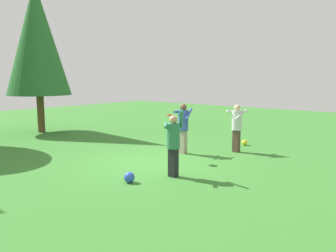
{
  "coord_description": "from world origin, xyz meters",
  "views": [
    {
      "loc": [
        -7.49,
        -6.95,
        2.59
      ],
      "look_at": [
        0.79,
        -0.07,
        1.05
      ],
      "focal_mm": 36.38,
      "sensor_mm": 36.0,
      "label": 1
    }
  ],
  "objects_px": {
    "ball_blue": "(129,177)",
    "person_bystander": "(237,124)",
    "ball_yellow": "(245,142)",
    "tree_center": "(37,39)",
    "person_thrower": "(173,141)",
    "frisbee": "(171,115)",
    "person_catcher": "(183,124)"
  },
  "relations": [
    {
      "from": "person_thrower",
      "to": "tree_center",
      "type": "bearing_deg",
      "value": 38.47
    },
    {
      "from": "ball_blue",
      "to": "person_bystander",
      "type": "bearing_deg",
      "value": -3.8
    },
    {
      "from": "ball_yellow",
      "to": "ball_blue",
      "type": "bearing_deg",
      "value": -179.99
    },
    {
      "from": "person_thrower",
      "to": "ball_blue",
      "type": "relative_size",
      "value": 6.57
    },
    {
      "from": "person_thrower",
      "to": "ball_blue",
      "type": "xyz_separation_m",
      "value": [
        -1.1,
        0.51,
        -0.83
      ]
    },
    {
      "from": "person_bystander",
      "to": "frisbee",
      "type": "relative_size",
      "value": 5.64
    },
    {
      "from": "frisbee",
      "to": "ball_yellow",
      "type": "height_order",
      "value": "frisbee"
    },
    {
      "from": "ball_blue",
      "to": "frisbee",
      "type": "bearing_deg",
      "value": 15.31
    },
    {
      "from": "ball_yellow",
      "to": "tree_center",
      "type": "xyz_separation_m",
      "value": [
        -3.3,
        8.95,
        4.23
      ]
    },
    {
      "from": "tree_center",
      "to": "frisbee",
      "type": "bearing_deg",
      "value": -92.59
    },
    {
      "from": "person_catcher",
      "to": "tree_center",
      "type": "distance_m",
      "value": 8.68
    },
    {
      "from": "frisbee",
      "to": "tree_center",
      "type": "bearing_deg",
      "value": 87.41
    },
    {
      "from": "ball_yellow",
      "to": "person_thrower",
      "type": "bearing_deg",
      "value": -174.2
    },
    {
      "from": "ball_yellow",
      "to": "ball_blue",
      "type": "relative_size",
      "value": 0.79
    },
    {
      "from": "ball_yellow",
      "to": "tree_center",
      "type": "bearing_deg",
      "value": 110.22
    },
    {
      "from": "person_catcher",
      "to": "tree_center",
      "type": "bearing_deg",
      "value": -101.29
    },
    {
      "from": "ball_yellow",
      "to": "tree_center",
      "type": "height_order",
      "value": "tree_center"
    },
    {
      "from": "person_thrower",
      "to": "tree_center",
      "type": "distance_m",
      "value": 10.19
    },
    {
      "from": "person_thrower",
      "to": "tree_center",
      "type": "height_order",
      "value": "tree_center"
    },
    {
      "from": "ball_blue",
      "to": "tree_center",
      "type": "xyz_separation_m",
      "value": [
        2.83,
        8.95,
        4.2
      ]
    },
    {
      "from": "person_catcher",
      "to": "frisbee",
      "type": "bearing_deg",
      "value": 0.0
    },
    {
      "from": "person_thrower",
      "to": "frisbee",
      "type": "xyz_separation_m",
      "value": [
        1.35,
        1.18,
        0.46
      ]
    },
    {
      "from": "ball_blue",
      "to": "tree_center",
      "type": "height_order",
      "value": "tree_center"
    },
    {
      "from": "person_bystander",
      "to": "tree_center",
      "type": "height_order",
      "value": "tree_center"
    },
    {
      "from": "tree_center",
      "to": "person_catcher",
      "type": "bearing_deg",
      "value": -85.39
    },
    {
      "from": "person_bystander",
      "to": "frisbee",
      "type": "xyz_separation_m",
      "value": [
        -2.4,
        0.99,
        0.44
      ]
    },
    {
      "from": "frisbee",
      "to": "ball_yellow",
      "type": "bearing_deg",
      "value": -10.35
    },
    {
      "from": "ball_blue",
      "to": "tree_center",
      "type": "bearing_deg",
      "value": 72.48
    },
    {
      "from": "person_bystander",
      "to": "person_thrower",
      "type": "bearing_deg",
      "value": 25.34
    },
    {
      "from": "person_thrower",
      "to": "ball_yellow",
      "type": "height_order",
      "value": "person_thrower"
    },
    {
      "from": "person_catcher",
      "to": "frisbee",
      "type": "height_order",
      "value": "person_catcher"
    },
    {
      "from": "frisbee",
      "to": "person_bystander",
      "type": "bearing_deg",
      "value": -22.49
    }
  ]
}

